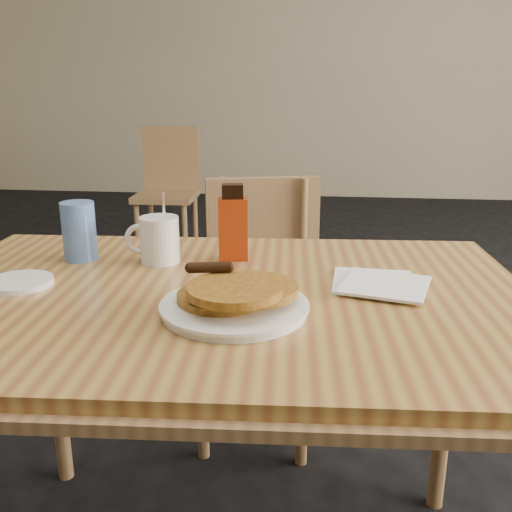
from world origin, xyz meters
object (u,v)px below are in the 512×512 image
(chair_main_far, at_px, (260,285))
(blue_tumbler, at_px, (79,231))
(pancake_plate, at_px, (235,300))
(coffee_mug, at_px, (158,239))
(syrup_bottle, at_px, (233,225))
(chair_wall_extra, at_px, (169,180))
(main_table, at_px, (220,310))

(chair_main_far, relative_size, blue_tumbler, 6.19)
(chair_main_far, distance_m, blue_tumbler, 0.73)
(pancake_plate, height_order, coffee_mug, coffee_mug)
(syrup_bottle, bearing_deg, chair_main_far, 78.85)
(coffee_mug, relative_size, blue_tumbler, 1.23)
(chair_wall_extra, height_order, syrup_bottle, syrup_bottle)
(blue_tumbler, bearing_deg, chair_wall_extra, 100.41)
(chair_main_far, height_order, pancake_plate, chair_main_far)
(chair_main_far, height_order, syrup_bottle, syrup_bottle)
(coffee_mug, xyz_separation_m, syrup_bottle, (0.17, 0.04, 0.03))
(main_table, relative_size, coffee_mug, 7.91)
(chair_main_far, relative_size, coffee_mug, 5.04)
(pancake_plate, distance_m, coffee_mug, 0.36)
(main_table, bearing_deg, pancake_plate, -66.15)
(main_table, distance_m, chair_main_far, 0.75)
(coffee_mug, relative_size, syrup_bottle, 0.94)
(main_table, xyz_separation_m, chair_main_far, (0.01, 0.72, -0.20))
(chair_main_far, xyz_separation_m, syrup_bottle, (-0.01, -0.50, 0.33))
(main_table, xyz_separation_m, chair_wall_extra, (-0.84, 2.74, -0.19))
(pancake_plate, distance_m, syrup_bottle, 0.34)
(chair_wall_extra, relative_size, syrup_bottle, 4.87)
(syrup_bottle, relative_size, blue_tumbler, 1.31)
(main_table, relative_size, chair_wall_extra, 1.53)
(chair_main_far, bearing_deg, chair_wall_extra, 97.82)
(pancake_plate, relative_size, coffee_mug, 1.61)
(chair_main_far, xyz_separation_m, blue_tumbler, (-0.37, -0.54, 0.31))
(pancake_plate, relative_size, syrup_bottle, 1.52)
(pancake_plate, distance_m, blue_tumbler, 0.51)
(syrup_bottle, height_order, blue_tumbler, syrup_bottle)
(chair_main_far, distance_m, coffee_mug, 0.65)
(pancake_plate, relative_size, blue_tumbler, 1.98)
(blue_tumbler, bearing_deg, main_table, -26.52)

